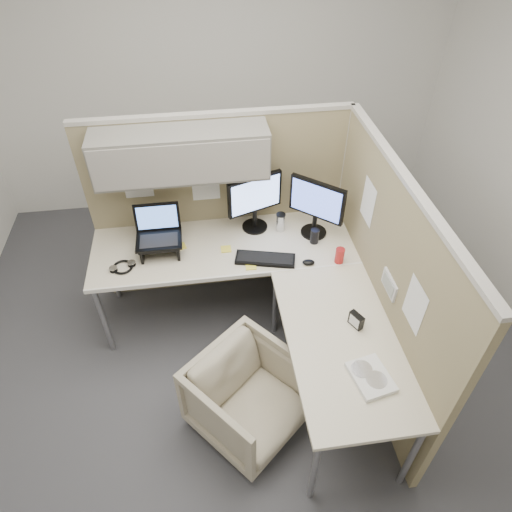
{
  "coord_description": "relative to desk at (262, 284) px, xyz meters",
  "views": [
    {
      "loc": [
        -0.23,
        -2.1,
        2.99
      ],
      "look_at": [
        0.1,
        0.25,
        0.85
      ],
      "focal_mm": 32.0,
      "sensor_mm": 36.0,
      "label": 1
    }
  ],
  "objects": [
    {
      "name": "soda_can_silver",
      "position": [
        0.46,
        0.35,
        0.1
      ],
      "size": [
        0.07,
        0.07,
        0.12
      ],
      "primitive_type": "cylinder",
      "color": "black",
      "rests_on": "desk"
    },
    {
      "name": "partition_back",
      "position": [
        -0.34,
        0.7,
        0.41
      ],
      "size": [
        2.0,
        0.36,
        1.63
      ],
      "color": "#92845F",
      "rests_on": "ground"
    },
    {
      "name": "sticky_note_b",
      "position": [
        -0.06,
        0.15,
        0.05
      ],
      "size": [
        0.08,
        0.08,
        0.01
      ],
      "primitive_type": "cube",
      "rotation": [
        0.0,
        0.0,
        -0.02
      ],
      "color": "yellow",
      "rests_on": "desk"
    },
    {
      "name": "keyboard",
      "position": [
        0.05,
        0.2,
        0.05
      ],
      "size": [
        0.46,
        0.25,
        0.02
      ],
      "primitive_type": "cube",
      "rotation": [
        0.0,
        0.0,
        -0.25
      ],
      "color": "black",
      "rests_on": "desk"
    },
    {
      "name": "soda_can_green",
      "position": [
        0.58,
        0.11,
        0.1
      ],
      "size": [
        0.07,
        0.07,
        0.12
      ],
      "primitive_type": "cylinder",
      "color": "#B21E1E",
      "rests_on": "desk"
    },
    {
      "name": "monitor_right",
      "position": [
        0.48,
        0.46,
        0.32
      ],
      "size": [
        0.35,
        0.32,
        0.47
      ],
      "rotation": [
        0.0,
        0.0,
        -0.72
      ],
      "color": "black",
      "rests_on": "desk"
    },
    {
      "name": "laptop_station",
      "position": [
        -0.7,
        0.42,
        0.17
      ],
      "size": [
        0.33,
        0.28,
        0.34
      ],
      "color": "black",
      "rests_on": "desk"
    },
    {
      "name": "ground",
      "position": [
        -0.12,
        -0.13,
        -0.69
      ],
      "size": [
        4.5,
        4.5,
        0.0
      ],
      "primitive_type": "plane",
      "color": "#3D3D43",
      "rests_on": "ground"
    },
    {
      "name": "mouse",
      "position": [
        0.36,
        0.12,
        0.06
      ],
      "size": [
        0.1,
        0.07,
        0.03
      ],
      "primitive_type": "ellipsoid",
      "rotation": [
        0.0,
        0.0,
        -0.17
      ],
      "color": "black",
      "rests_on": "desk"
    },
    {
      "name": "paper_stack",
      "position": [
        0.49,
        -0.87,
        0.06
      ],
      "size": [
        0.25,
        0.29,
        0.03
      ],
      "rotation": [
        0.0,
        0.0,
        0.2
      ],
      "color": "white",
      "rests_on": "desk"
    },
    {
      "name": "monitor_left",
      "position": [
        0.03,
        0.59,
        0.32
      ],
      "size": [
        0.43,
        0.2,
        0.47
      ],
      "rotation": [
        0.0,
        0.0,
        0.35
      ],
      "color": "black",
      "rests_on": "desk"
    },
    {
      "name": "travel_mug",
      "position": [
        0.23,
        0.54,
        0.12
      ],
      "size": [
        0.07,
        0.07,
        0.15
      ],
      "color": "silver",
      "rests_on": "desk"
    },
    {
      "name": "sticky_note_d",
      "position": [
        -0.22,
        0.36,
        0.05
      ],
      "size": [
        0.08,
        0.08,
        0.01
      ],
      "primitive_type": "cube",
      "rotation": [
        0.0,
        0.0,
        -0.01
      ],
      "color": "yellow",
      "rests_on": "desk"
    },
    {
      "name": "desk_clock",
      "position": [
        0.52,
        -0.48,
        0.09
      ],
      "size": [
        0.08,
        0.11,
        0.1
      ],
      "rotation": [
        0.0,
        0.0,
        -1.09
      ],
      "color": "black",
      "rests_on": "desk"
    },
    {
      "name": "office_chair",
      "position": [
        -0.18,
        -0.64,
        -0.35
      ],
      "size": [
        0.89,
        0.88,
        0.67
      ],
      "primitive_type": "imported",
      "rotation": [
        0.0,
        0.0,
        0.7
      ],
      "color": "#BAB694",
      "rests_on": "ground"
    },
    {
      "name": "desk",
      "position": [
        0.0,
        0.0,
        0.0
      ],
      "size": [
        2.0,
        1.98,
        0.73
      ],
      "color": "beige",
      "rests_on": "ground"
    },
    {
      "name": "sticky_note_c",
      "position": [
        -0.56,
        0.44,
        0.05
      ],
      "size": [
        0.09,
        0.09,
        0.01
      ],
      "primitive_type": "cube",
      "rotation": [
        0.0,
        0.0,
        0.28
      ],
      "color": "yellow",
      "rests_on": "desk"
    },
    {
      "name": "headphones",
      "position": [
        -0.97,
        0.26,
        0.06
      ],
      "size": [
        0.19,
        0.19,
        0.03
      ],
      "rotation": [
        0.0,
        0.0,
        0.32
      ],
      "color": "black",
      "rests_on": "desk"
    },
    {
      "name": "partition_right",
      "position": [
        0.78,
        -0.19,
        0.13
      ],
      "size": [
        0.07,
        2.03,
        1.63
      ],
      "color": "#92845F",
      "rests_on": "ground"
    }
  ]
}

